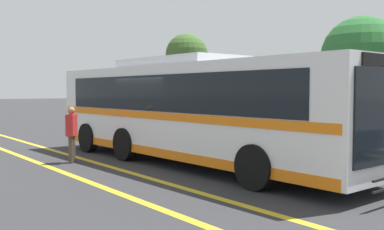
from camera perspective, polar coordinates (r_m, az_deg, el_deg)
ground_plane at (r=13.83m, az=-3.04°, el=-5.80°), size 220.00×220.00×0.00m
lane_strip_0 at (r=12.10m, az=-8.36°, el=-7.10°), size 31.69×0.20×0.01m
lane_strip_1 at (r=11.50m, az=-14.39°, el=-7.70°), size 31.69×0.20×0.01m
curb_strip at (r=17.97m, az=16.75°, el=-3.62°), size 39.69×0.36×0.15m
transit_bus at (r=13.14m, az=-0.03°, el=0.88°), size 12.08×3.04×3.11m
parked_car_0 at (r=26.53m, az=-7.03°, el=0.08°), size 4.76×1.90×1.51m
parked_car_1 at (r=20.92m, az=2.10°, el=-0.79°), size 4.32×2.06×1.43m
parked_car_2 at (r=17.23m, az=11.73°, el=-1.58°), size 4.34×2.16×1.52m
pedestrian_0 at (r=13.74m, az=-15.04°, el=-2.00°), size 0.46×0.45×1.66m
tree_0 at (r=19.76m, az=20.75°, el=6.90°), size 3.30×3.30×5.18m
tree_2 at (r=30.42m, az=-0.68°, el=7.61°), size 2.84×2.84×5.98m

